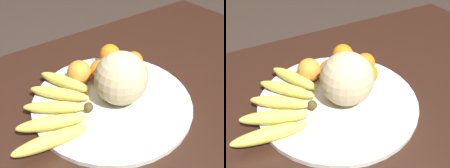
# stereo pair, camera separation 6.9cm
# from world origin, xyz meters

# --- Properties ---
(kitchen_table) EXTENTS (1.40, 0.91, 0.78)m
(kitchen_table) POSITION_xyz_m (0.00, 0.00, 0.67)
(kitchen_table) COLOR black
(kitchen_table) RESTS_ON ground_plane
(fruit_bowl) EXTENTS (0.43, 0.43, 0.01)m
(fruit_bowl) POSITION_xyz_m (-0.08, 0.03, 0.79)
(fruit_bowl) COLOR silver
(fruit_bowl) RESTS_ON kitchen_table
(melon) EXTENTS (0.14, 0.14, 0.14)m
(melon) POSITION_xyz_m (-0.06, 0.01, 0.86)
(melon) COLOR #C6B284
(melon) RESTS_ON fruit_bowl
(banana_bunch) EXTENTS (0.27, 0.29, 0.04)m
(banana_bunch) POSITION_xyz_m (-0.23, 0.07, 0.81)
(banana_bunch) COLOR #473819
(banana_bunch) RESTS_ON fruit_bowl
(orange_front_left) EXTENTS (0.07, 0.07, 0.07)m
(orange_front_left) POSITION_xyz_m (-0.11, 0.15, 0.83)
(orange_front_left) COLOR orange
(orange_front_left) RESTS_ON fruit_bowl
(orange_front_right) EXTENTS (0.07, 0.07, 0.07)m
(orange_front_right) POSITION_xyz_m (0.02, 0.18, 0.83)
(orange_front_right) COLOR orange
(orange_front_right) RESTS_ON fruit_bowl
(orange_mid_center) EXTENTS (0.06, 0.06, 0.06)m
(orange_mid_center) POSITION_xyz_m (0.03, 0.05, 0.82)
(orange_mid_center) COLOR orange
(orange_mid_center) RESTS_ON fruit_bowl
(orange_back_left) EXTENTS (0.06, 0.06, 0.06)m
(orange_back_left) POSITION_xyz_m (0.06, 0.11, 0.82)
(orange_back_left) COLOR orange
(orange_back_left) RESTS_ON fruit_bowl
(orange_back_right) EXTENTS (0.06, 0.06, 0.06)m
(orange_back_right) POSITION_xyz_m (-0.05, 0.12, 0.82)
(orange_back_right) COLOR orange
(orange_back_right) RESTS_ON fruit_bowl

